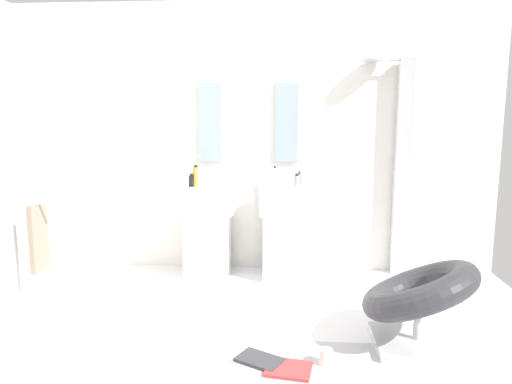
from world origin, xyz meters
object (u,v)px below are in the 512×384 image
lounge_chair (419,298)px  towel_rack (35,240)px  pedestal_sink_left (207,226)px  soap_bottle_amber (196,176)px  soap_bottle_black (191,181)px  soap_bottle_grey (297,181)px  coffee_mug (326,357)px  soap_bottle_blue (197,175)px  magazine_red (288,369)px  pedestal_sink_right (285,227)px  shower_column (401,163)px  magazine_charcoal (260,360)px  soap_bottle_white (275,175)px  soap_bottle_green (299,179)px

lounge_chair → towel_rack: 2.74m
pedestal_sink_left → towel_rack: 1.56m
soap_bottle_amber → soap_bottle_black: size_ratio=1.63×
soap_bottle_grey → coffee_mug: bearing=-83.7°
lounge_chair → soap_bottle_blue: size_ratio=6.24×
magazine_red → coffee_mug: bearing=29.7°
pedestal_sink_right → soap_bottle_black: bearing=-172.9°
lounge_chair → soap_bottle_amber: size_ratio=5.38×
shower_column → towel_rack: bearing=-155.7°
towel_rack → shower_column: bearing=24.3°
shower_column → magazine_charcoal: bearing=-124.0°
shower_column → soap_bottle_black: 1.98m
towel_rack → magazine_charcoal: (1.69, -0.50, -0.61)m
soap_bottle_amber → soap_bottle_white: (0.72, 0.24, -0.01)m
soap_bottle_amber → soap_bottle_white: size_ratio=1.17×
soap_bottle_green → pedestal_sink_right: bearing=-146.3°
pedestal_sink_right → towel_rack: bearing=-148.5°
pedestal_sink_right → soap_bottle_green: bearing=33.7°
soap_bottle_white → towel_rack: bearing=-143.5°
towel_rack → soap_bottle_grey: (1.92, 1.03, 0.31)m
magazine_charcoal → soap_bottle_black: size_ratio=2.34×
pedestal_sink_left → towel_rack: size_ratio=1.03×
soap_bottle_blue → lounge_chair: bearing=-40.0°
coffee_mug → soap_bottle_amber: soap_bottle_amber is taller
pedestal_sink_left → magazine_red: 1.93m
shower_column → soap_bottle_grey: 1.03m
lounge_chair → pedestal_sink_right: bearing=123.7°
soap_bottle_white → soap_bottle_amber: bearing=-161.7°
soap_bottle_black → soap_bottle_white: size_ratio=0.72×
magazine_red → soap_bottle_green: (0.09, 1.79, 0.92)m
shower_column → magazine_charcoal: 2.43m
shower_column → soap_bottle_amber: shower_column is taller
magazine_charcoal → soap_bottle_grey: bearing=109.7°
towel_rack → soap_bottle_green: size_ratio=7.53×
soap_bottle_green → soap_bottle_white: bearing=163.8°
soap_bottle_amber → pedestal_sink_left: bearing=44.3°
shower_column → towel_rack: 3.22m
lounge_chair → soap_bottle_white: (-1.00, 1.49, 0.61)m
pedestal_sink_left → soap_bottle_black: size_ratio=8.12×
pedestal_sink_right → shower_column: 1.25m
soap_bottle_black → coffee_mug: bearing=-53.1°
soap_bottle_grey → soap_bottle_black: soap_bottle_grey is taller
towel_rack → soap_bottle_grey: soap_bottle_grey is taller
shower_column → soap_bottle_grey: (-0.98, -0.28, -0.14)m
soap_bottle_blue → soap_bottle_green: bearing=-2.7°
coffee_mug → soap_bottle_black: soap_bottle_black is taller
soap_bottle_green → shower_column: bearing=6.4°
magazine_red → soap_bottle_amber: bearing=127.2°
pedestal_sink_left → shower_column: bearing=6.0°
pedestal_sink_left → soap_bottle_green: soap_bottle_green is taller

